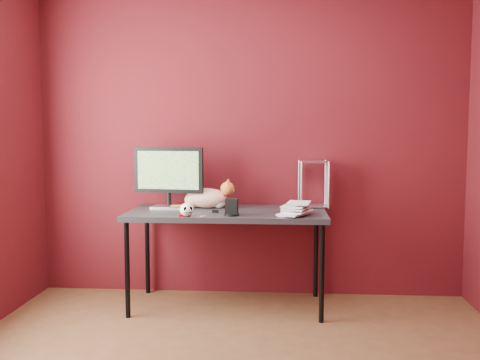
# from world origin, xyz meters

# --- Properties ---
(room) EXTENTS (3.52, 3.52, 2.61)m
(room) POSITION_xyz_m (0.00, 0.00, 1.45)
(room) COLOR #50311B
(room) RESTS_ON ground
(desk) EXTENTS (1.50, 0.70, 0.75)m
(desk) POSITION_xyz_m (-0.15, 1.37, 0.70)
(desk) COLOR black
(desk) RESTS_ON ground
(monitor) EXTENTS (0.55, 0.21, 0.48)m
(monitor) POSITION_xyz_m (-0.62, 1.47, 1.02)
(monitor) COLOR #BABABF
(monitor) RESTS_ON desk
(cat) EXTENTS (0.50, 0.20, 0.23)m
(cat) POSITION_xyz_m (-0.32, 1.51, 0.83)
(cat) COLOR #C35B29
(cat) RESTS_ON desk
(skull_mug) EXTENTS (0.10, 0.11, 0.09)m
(skull_mug) POSITION_xyz_m (-0.41, 1.08, 0.80)
(skull_mug) COLOR white
(skull_mug) RESTS_ON desk
(speaker) EXTENTS (0.11, 0.11, 0.12)m
(speaker) POSITION_xyz_m (-0.09, 1.14, 0.81)
(speaker) COLOR black
(speaker) RESTS_ON desk
(book_stack) EXTENTS (0.26, 0.27, 1.10)m
(book_stack) POSITION_xyz_m (0.29, 1.22, 1.30)
(book_stack) COLOR beige
(book_stack) RESTS_ON desk
(wire_rack) EXTENTS (0.23, 0.19, 0.37)m
(wire_rack) POSITION_xyz_m (0.52, 1.62, 0.94)
(wire_rack) COLOR #BABABF
(wire_rack) RESTS_ON desk
(pocket_knife) EXTENTS (0.09, 0.06, 0.02)m
(pocket_knife) POSITION_xyz_m (-0.43, 1.08, 0.76)
(pocket_knife) COLOR #B20D0E
(pocket_knife) RESTS_ON desk
(black_gadget) EXTENTS (0.05, 0.03, 0.02)m
(black_gadget) POSITION_xyz_m (-0.23, 1.27, 0.76)
(black_gadget) COLOR black
(black_gadget) RESTS_ON desk
(washer) EXTENTS (0.05, 0.05, 0.00)m
(washer) POSITION_xyz_m (-0.30, 1.08, 0.75)
(washer) COLOR #BABABF
(washer) RESTS_ON desk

